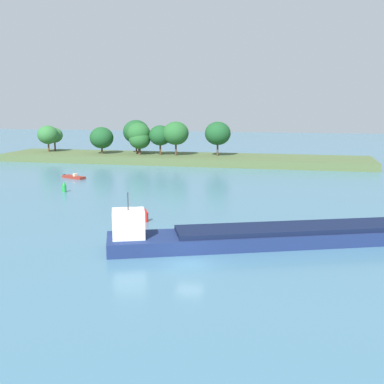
{
  "coord_description": "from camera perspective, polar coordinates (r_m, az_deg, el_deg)",
  "views": [
    {
      "loc": [
        9.38,
        -41.91,
        14.87
      ],
      "look_at": [
        -6.28,
        29.79,
        1.2
      ],
      "focal_mm": 45.55,
      "sensor_mm": 36.0,
      "label": 1
    }
  ],
  "objects": [
    {
      "name": "ground_plane",
      "position": [
        45.44,
        -0.28,
        -8.55
      ],
      "size": [
        400.0,
        400.0,
        0.0
      ],
      "primitive_type": "plane",
      "color": "teal"
    },
    {
      "name": "treeline_island",
      "position": [
        121.9,
        -3.13,
        4.99
      ],
      "size": [
        91.21,
        16.14,
        10.24
      ],
      "color": "#4C6038",
      "rests_on": "ground"
    },
    {
      "name": "small_motorboat",
      "position": [
        98.47,
        -13.67,
        1.72
      ],
      "size": [
        5.44,
        3.45,
        0.99
      ],
      "color": "maroon",
      "rests_on": "ground"
    },
    {
      "name": "cargo_barge",
      "position": [
        52.52,
        10.11,
        -4.93
      ],
      "size": [
        36.8,
        18.38,
        5.99
      ],
      "color": "navy",
      "rests_on": "ground"
    },
    {
      "name": "channel_buoy_red",
      "position": [
        61.28,
        -5.47,
        -2.76
      ],
      "size": [
        0.7,
        0.7,
        1.9
      ],
      "color": "red",
      "rests_on": "ground"
    },
    {
      "name": "channel_buoy_green",
      "position": [
        83.75,
        -14.74,
        0.54
      ],
      "size": [
        0.7,
        0.7,
        1.9
      ],
      "color": "green",
      "rests_on": "ground"
    }
  ]
}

